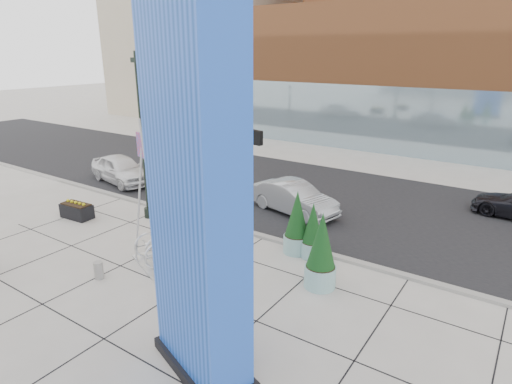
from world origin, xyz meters
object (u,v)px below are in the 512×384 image
Objects in this scene: blue_pylon at (195,185)px; concrete_bollard at (99,270)px; public_art_sculpture at (156,229)px; car_silver_mid at (294,198)px; car_white_west at (121,169)px; lamp_post at (144,154)px; overhead_street_sign at (239,143)px.

concrete_bollard is (-5.87, 1.34, -4.45)m from blue_pylon.
public_art_sculpture is 7.60m from car_silver_mid.
car_white_west is 1.04× the size of car_silver_mid.
car_silver_mid is (-3.40, 10.58, -4.01)m from blue_pylon.
lamp_post is 7.26m from car_silver_mid.
car_silver_mid is (2.47, 9.24, 0.45)m from concrete_bollard.
concrete_bollard is at bearing -96.00° from public_art_sculpture.
lamp_post is 1.57× the size of car_white_west.
car_white_west is (-10.34, 2.30, -3.18)m from overhead_street_sign.
blue_pylon reaches higher than overhead_street_sign.
blue_pylon is 7.49m from concrete_bollard.
car_silver_mid is at bearing 101.49° from public_art_sculpture.
car_white_west is at bearing 167.14° from blue_pylon.
lamp_post is 12.14× the size of concrete_bollard.
blue_pylon is at bearing -12.86° from concrete_bollard.
concrete_bollard is (2.89, -4.92, -2.75)m from lamp_post.
overhead_street_sign is at bearing 98.90° from public_art_sculpture.
overhead_street_sign is (-3.95, 6.94, -0.77)m from blue_pylon.
public_art_sculpture reaches higher than car_silver_mid.
lamp_post is (-8.76, 6.26, -1.70)m from blue_pylon.
blue_pylon is 11.82m from car_silver_mid.
public_art_sculpture is 2.35m from concrete_bollard.
public_art_sculpture is 1.14× the size of car_white_west.
overhead_street_sign is at bearing -175.58° from car_silver_mid.
blue_pylon reaches higher than car_silver_mid.
lamp_post is at bearing -163.85° from overhead_street_sign.
public_art_sculpture reaches higher than car_white_west.
blue_pylon reaches higher than car_white_west.
concrete_bollard is at bearing -172.85° from blue_pylon.
overhead_street_sign reaches higher than car_silver_mid.
car_silver_mid is at bearing 38.86° from lamp_post.
blue_pylon is 8.02m from overhead_street_sign.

